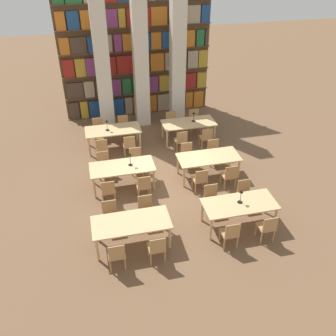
% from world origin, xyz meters
% --- Properties ---
extents(ground_plane, '(40.00, 40.00, 0.00)m').
position_xyz_m(ground_plane, '(0.00, 0.00, 0.00)').
color(ground_plane, brown).
extents(bookshelf_bank, '(6.16, 0.35, 5.50)m').
position_xyz_m(bookshelf_bank, '(0.00, 5.39, 2.66)').
color(bookshelf_bank, brown).
rests_on(bookshelf_bank, ground_plane).
extents(pillar_left, '(0.55, 0.55, 6.00)m').
position_xyz_m(pillar_left, '(-1.47, 4.35, 3.00)').
color(pillar_left, silver).
rests_on(pillar_left, ground_plane).
extents(pillar_center, '(0.55, 0.55, 6.00)m').
position_xyz_m(pillar_center, '(0.00, 4.35, 3.00)').
color(pillar_center, silver).
rests_on(pillar_center, ground_plane).
extents(pillar_right, '(0.55, 0.55, 6.00)m').
position_xyz_m(pillar_right, '(1.47, 4.35, 3.00)').
color(pillar_right, silver).
rests_on(pillar_right, ground_plane).
extents(reading_table_0, '(2.02, 0.93, 0.77)m').
position_xyz_m(reading_table_0, '(-1.51, -2.55, 0.69)').
color(reading_table_0, tan).
rests_on(reading_table_0, ground_plane).
extents(chair_0, '(0.42, 0.40, 0.87)m').
position_xyz_m(chair_0, '(-1.99, -3.30, 0.47)').
color(chair_0, tan).
rests_on(chair_0, ground_plane).
extents(chair_1, '(0.42, 0.40, 0.87)m').
position_xyz_m(chair_1, '(-1.99, -1.80, 0.47)').
color(chair_1, tan).
rests_on(chair_1, ground_plane).
extents(chair_2, '(0.42, 0.40, 0.87)m').
position_xyz_m(chair_2, '(-1.00, -3.30, 0.47)').
color(chair_2, tan).
rests_on(chair_2, ground_plane).
extents(chair_3, '(0.42, 0.40, 0.87)m').
position_xyz_m(chair_3, '(-1.00, -1.80, 0.47)').
color(chair_3, tan).
rests_on(chair_3, ground_plane).
extents(reading_table_1, '(2.02, 0.93, 0.77)m').
position_xyz_m(reading_table_1, '(1.48, -2.49, 0.69)').
color(reading_table_1, tan).
rests_on(reading_table_1, ground_plane).
extents(chair_4, '(0.42, 0.40, 0.87)m').
position_xyz_m(chair_4, '(0.95, -3.24, 0.47)').
color(chair_4, tan).
rests_on(chair_4, ground_plane).
extents(chair_5, '(0.42, 0.40, 0.87)m').
position_xyz_m(chair_5, '(0.95, -1.74, 0.47)').
color(chair_5, tan).
rests_on(chair_5, ground_plane).
extents(chair_6, '(0.42, 0.40, 0.87)m').
position_xyz_m(chair_6, '(1.98, -3.24, 0.47)').
color(chair_6, tan).
rests_on(chair_6, ground_plane).
extents(chair_7, '(0.42, 0.40, 0.87)m').
position_xyz_m(chair_7, '(1.98, -1.74, 0.47)').
color(chair_7, tan).
rests_on(chair_7, ground_plane).
extents(desk_lamp_0, '(0.14, 0.14, 0.41)m').
position_xyz_m(desk_lamp_0, '(1.50, -2.45, 1.05)').
color(desk_lamp_0, black).
rests_on(desk_lamp_0, reading_table_1).
extents(reading_table_2, '(2.02, 0.93, 0.77)m').
position_xyz_m(reading_table_2, '(-1.40, 0.05, 0.69)').
color(reading_table_2, tan).
rests_on(reading_table_2, ground_plane).
extents(chair_8, '(0.42, 0.40, 0.87)m').
position_xyz_m(chair_8, '(-1.94, -0.69, 0.47)').
color(chair_8, tan).
rests_on(chair_8, ground_plane).
extents(chair_9, '(0.42, 0.40, 0.87)m').
position_xyz_m(chair_9, '(-1.94, 0.80, 0.47)').
color(chair_9, tan).
rests_on(chair_9, ground_plane).
extents(chair_10, '(0.42, 0.40, 0.87)m').
position_xyz_m(chair_10, '(-0.86, -0.69, 0.47)').
color(chair_10, tan).
rests_on(chair_10, ground_plane).
extents(chair_11, '(0.42, 0.40, 0.87)m').
position_xyz_m(chair_11, '(-0.86, 0.80, 0.47)').
color(chair_11, tan).
rests_on(chair_11, ground_plane).
extents(desk_lamp_1, '(0.14, 0.14, 0.44)m').
position_xyz_m(desk_lamp_1, '(-1.13, 0.06, 1.07)').
color(desk_lamp_1, black).
rests_on(desk_lamp_1, reading_table_2).
extents(reading_table_3, '(2.02, 0.93, 0.77)m').
position_xyz_m(reading_table_3, '(1.41, -0.02, 0.69)').
color(reading_table_3, tan).
rests_on(reading_table_3, ground_plane).
extents(chair_12, '(0.42, 0.40, 0.87)m').
position_xyz_m(chair_12, '(0.91, -0.77, 0.47)').
color(chair_12, tan).
rests_on(chair_12, ground_plane).
extents(chair_13, '(0.42, 0.40, 0.87)m').
position_xyz_m(chair_13, '(0.91, 0.72, 0.47)').
color(chair_13, tan).
rests_on(chair_13, ground_plane).
extents(chair_14, '(0.42, 0.40, 0.87)m').
position_xyz_m(chair_14, '(1.87, -0.77, 0.47)').
color(chair_14, tan).
rests_on(chair_14, ground_plane).
extents(chair_15, '(0.42, 0.40, 0.87)m').
position_xyz_m(chair_15, '(1.87, 0.72, 0.47)').
color(chair_15, tan).
rests_on(chair_15, ground_plane).
extents(reading_table_4, '(2.02, 0.93, 0.77)m').
position_xyz_m(reading_table_4, '(-1.41, 2.58, 0.69)').
color(reading_table_4, tan).
rests_on(reading_table_4, ground_plane).
extents(chair_16, '(0.42, 0.40, 0.87)m').
position_xyz_m(chair_16, '(-1.91, 1.83, 0.47)').
color(chair_16, tan).
rests_on(chair_16, ground_plane).
extents(chair_17, '(0.42, 0.40, 0.87)m').
position_xyz_m(chair_17, '(-1.91, 3.32, 0.47)').
color(chair_17, tan).
rests_on(chair_17, ground_plane).
extents(chair_18, '(0.42, 0.40, 0.87)m').
position_xyz_m(chair_18, '(-0.94, 1.83, 0.47)').
color(chair_18, tan).
rests_on(chair_18, ground_plane).
extents(chair_19, '(0.42, 0.40, 0.87)m').
position_xyz_m(chair_19, '(-0.94, 3.32, 0.47)').
color(chair_19, tan).
rests_on(chair_19, ground_plane).
extents(desk_lamp_2, '(0.14, 0.14, 0.42)m').
position_xyz_m(desk_lamp_2, '(-1.61, 2.54, 1.05)').
color(desk_lamp_2, black).
rests_on(desk_lamp_2, reading_table_4).
extents(reading_table_5, '(2.02, 0.93, 0.77)m').
position_xyz_m(reading_table_5, '(1.45, 2.48, 0.69)').
color(reading_table_5, tan).
rests_on(reading_table_5, ground_plane).
extents(chair_20, '(0.42, 0.40, 0.87)m').
position_xyz_m(chair_20, '(0.96, 1.73, 0.47)').
color(chair_20, tan).
rests_on(chair_20, ground_plane).
extents(chair_21, '(0.42, 0.40, 0.87)m').
position_xyz_m(chair_21, '(0.96, 3.23, 0.47)').
color(chair_21, tan).
rests_on(chair_21, ground_plane).
extents(chair_22, '(0.42, 0.40, 0.87)m').
position_xyz_m(chair_22, '(1.92, 1.73, 0.47)').
color(chair_22, tan).
rests_on(chair_22, ground_plane).
extents(chair_23, '(0.42, 0.40, 0.87)m').
position_xyz_m(chair_23, '(1.92, 3.23, 0.47)').
color(chair_23, tan).
rests_on(chair_23, ground_plane).
extents(desk_lamp_3, '(0.14, 0.14, 0.39)m').
position_xyz_m(desk_lamp_3, '(1.65, 2.52, 1.03)').
color(desk_lamp_3, black).
rests_on(desk_lamp_3, reading_table_5).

